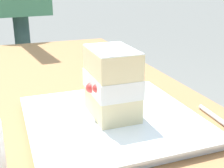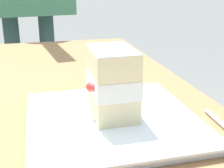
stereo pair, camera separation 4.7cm
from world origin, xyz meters
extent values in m
cylinder|color=olive|center=(-0.54, 0.42, 0.37)|extent=(0.07, 0.07, 0.74)
cube|color=white|center=(0.12, 0.26, 0.78)|extent=(0.26, 0.26, 0.01)
cube|color=white|center=(0.12, 0.26, 0.79)|extent=(0.27, 0.27, 0.00)
cube|color=beige|center=(0.11, 0.26, 0.81)|extent=(0.10, 0.07, 0.04)
cube|color=white|center=(0.11, 0.26, 0.85)|extent=(0.10, 0.07, 0.03)
sphere|color=red|center=(0.11, 0.29, 0.85)|extent=(0.02, 0.02, 0.02)
sphere|color=red|center=(0.11, 0.23, 0.84)|extent=(0.02, 0.02, 0.02)
sphere|color=red|center=(0.14, 0.23, 0.85)|extent=(0.01, 0.01, 0.01)
cube|color=beige|center=(0.11, 0.26, 0.88)|extent=(0.10, 0.07, 0.04)
cube|color=white|center=(0.11, 0.26, 0.90)|extent=(0.10, 0.07, 0.00)
cylinder|color=silver|center=(0.19, 0.43, 0.78)|extent=(0.14, 0.02, 0.01)
cylinder|color=#334B43|center=(-1.04, 0.20, 0.42)|extent=(0.08, 0.08, 0.84)
camera|label=1|loc=(0.54, 0.10, 1.01)|focal=48.30mm
camera|label=2|loc=(0.56, 0.15, 1.01)|focal=48.30mm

